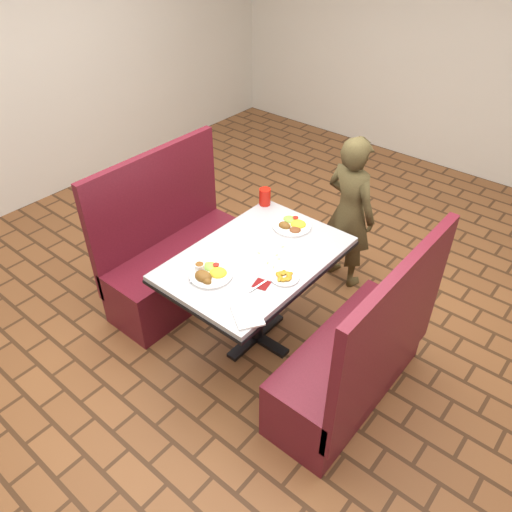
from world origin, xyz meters
name	(u,v)px	position (x,y,z in m)	size (l,w,h in m)	color
room	(256,72)	(0.00, 0.00, 1.91)	(7.00, 7.04, 2.82)	brown
dining_table	(256,268)	(0.00, 0.00, 0.65)	(0.81, 1.21, 0.75)	#AEB0B3
booth_bench_left	(177,259)	(-0.80, 0.00, 0.33)	(0.47, 1.20, 1.17)	maroon
booth_bench_right	(356,361)	(0.80, 0.00, 0.33)	(0.47, 1.20, 1.17)	maroon
diner_person	(350,213)	(0.10, 1.01, 0.63)	(0.46, 0.30, 1.26)	brown
near_dinner_plate	(210,272)	(-0.09, -0.33, 0.78)	(0.27, 0.27, 0.08)	white
far_dinner_plate	(292,224)	(-0.02, 0.42, 0.77)	(0.27, 0.27, 0.07)	white
plantain_plate	(285,277)	(0.28, -0.06, 0.76)	(0.18, 0.18, 0.03)	white
maroon_napkin	(262,284)	(0.21, -0.19, 0.75)	(0.09, 0.09, 0.00)	maroon
spoon_utensil	(258,286)	(0.20, -0.23, 0.76)	(0.01, 0.14, 0.00)	silver
red_tumbler	(265,197)	(-0.36, 0.53, 0.81)	(0.09, 0.09, 0.13)	red
paper_napkin	(247,315)	(0.32, -0.45, 0.76)	(0.20, 0.15, 0.01)	white
knife_utensil	(203,276)	(-0.11, -0.37, 0.76)	(0.01, 0.16, 0.00)	silver
fork_utensil	(200,276)	(-0.12, -0.38, 0.76)	(0.01, 0.16, 0.00)	silver
lettuce_shreds	(267,254)	(0.04, 0.06, 0.75)	(0.28, 0.32, 0.00)	#A0CC51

